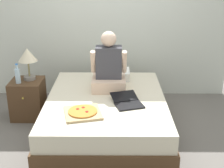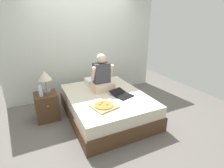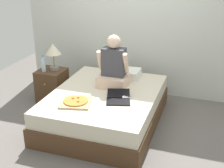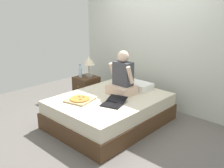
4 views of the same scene
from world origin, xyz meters
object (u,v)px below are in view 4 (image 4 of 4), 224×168
Objects in this scene: lamp_on_left_nightstand at (89,62)px; laptop at (113,103)px; bed at (110,110)px; person_seated at (122,78)px; water_bottle at (80,72)px; nightstand_left at (87,89)px; pizza_box at (80,100)px.

laptop is (1.35, -0.69, -0.36)m from lamp_on_left_nightstand.
laptop is (0.26, -0.20, 0.27)m from bed.
laptop is (0.23, -0.49, -0.27)m from person_seated.
laptop is at bearing -20.38° from water_bottle.
bed is 0.61m from person_seated.
nightstand_left reaches higher than bed.
nightstand_left is at bearing 48.35° from water_bottle.
lamp_on_left_nightstand reaches higher than water_bottle.
nightstand_left is 1.28m from pizza_box.
person_seated reaches higher than nightstand_left.
lamp_on_left_nightstand reaches higher than nightstand_left.
water_bottle is 0.56× the size of laptop.
laptop reaches higher than nightstand_left.
person_seated is (0.03, 0.29, 0.54)m from bed.
water_bottle is (-0.12, -0.14, -0.22)m from lamp_on_left_nightstand.
person_seated is 1.62× the size of pizza_box.
pizza_box is (0.95, -0.81, -0.15)m from water_bottle.
person_seated is at bearing -10.16° from lamp_on_left_nightstand.
water_bottle reaches higher than laptop.
water_bottle reaches higher than pizza_box.
water_bottle is (-0.08, -0.09, 0.39)m from nightstand_left.
water_bottle is at bearing 163.79° from bed.
pizza_box is (0.83, -0.95, -0.36)m from lamp_on_left_nightstand.
bed is 1.32m from water_bottle.
nightstand_left is 2.00× the size of water_bottle.
water_bottle reaches higher than bed.
nightstand_left is at bearing 172.61° from person_seated.
water_bottle is 0.57× the size of pizza_box.
laptop is (1.39, -0.64, 0.24)m from nightstand_left.
bed is 3.57× the size of nightstand_left.
bed is 1.21m from nightstand_left.
lamp_on_left_nightstand is 0.58× the size of person_seated.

